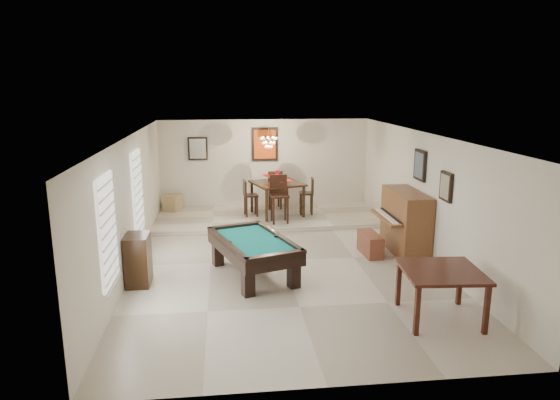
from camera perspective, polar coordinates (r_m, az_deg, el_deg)
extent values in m
cube|color=beige|center=(10.46, 0.38, -6.95)|extent=(6.00, 9.00, 0.02)
cube|color=silver|center=(14.48, -1.75, 4.06)|extent=(6.00, 0.04, 2.60)
cube|color=silver|center=(5.85, 5.76, -9.87)|extent=(6.00, 0.04, 2.60)
cube|color=silver|center=(10.18, -16.62, -0.37)|extent=(0.04, 9.00, 2.60)
cube|color=silver|center=(10.86, 16.31, 0.47)|extent=(0.04, 9.00, 2.60)
cube|color=white|center=(9.88, 0.40, 7.43)|extent=(6.00, 9.00, 0.04)
cube|color=beige|center=(13.52, -1.27, -1.97)|extent=(6.00, 2.50, 0.12)
cube|color=white|center=(8.06, -19.09, -3.29)|extent=(0.06, 1.00, 1.70)
cube|color=white|center=(10.73, -15.96, 0.89)|extent=(0.06, 1.00, 1.70)
cube|color=brown|center=(10.90, 10.29, -4.98)|extent=(0.37, 0.85, 0.46)
cube|color=black|center=(9.47, -15.90, -6.58)|extent=(0.41, 0.62, 0.93)
cube|color=tan|center=(14.28, -12.16, -0.30)|extent=(0.53, 0.59, 0.44)
cube|color=#D84C14|center=(14.36, -1.76, 6.39)|extent=(0.75, 0.06, 0.95)
cube|color=white|center=(14.34, -9.38, 5.82)|extent=(0.55, 0.06, 0.65)
cube|color=slate|center=(11.00, 15.72, 3.85)|extent=(0.06, 0.55, 0.65)
cube|color=gray|center=(9.87, 18.46, 1.46)|extent=(0.06, 0.45, 0.55)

